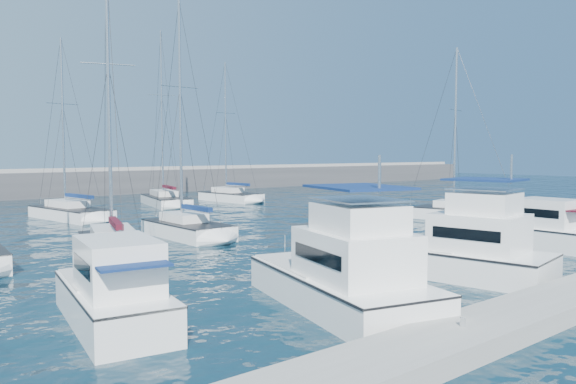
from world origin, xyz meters
TOP-DOWN VIEW (x-y plane):
  - ground at (0.00, 0.00)m, footprint 220.00×220.00m
  - breakwater at (0.00, 52.00)m, footprint 160.00×6.00m
  - dock_cleat_near_port at (-8.00, -11.00)m, footprint 0.16×0.16m
  - motor_yacht_port_outer at (-14.62, -3.04)m, footprint 3.53×7.02m
  - motor_yacht_port_inner at (-7.80, -6.26)m, footprint 5.43×9.01m
  - motor_yacht_stbd_inner at (-0.19, -6.00)m, footprint 4.74×8.15m
  - motor_yacht_stbd_outer at (9.74, -4.21)m, footprint 2.82×6.37m
  - sailboat_mid_b at (-10.23, 7.92)m, footprint 5.23×8.63m
  - sailboat_mid_c at (-3.82, 11.83)m, footprint 2.98×7.18m
  - sailboat_mid_e at (17.81, 6.05)m, footprint 4.75×8.05m
  - sailboat_back_a at (-6.32, 26.42)m, footprint 4.42×9.17m
  - sailboat_back_b at (5.13, 32.37)m, footprint 5.20×9.81m
  - sailboat_back_c at (13.09, 32.44)m, footprint 3.98×8.13m

SIDE VIEW (x-z plane):
  - ground at x=0.00m, z-range 0.00..0.00m
  - sailboat_back_a at x=-6.32m, z-range -6.95..7.99m
  - sailboat_mid_e at x=17.81m, z-range -6.50..7.54m
  - sailboat_mid_b at x=-10.23m, z-range -7.40..8.48m
  - sailboat_back_c at x=13.09m, z-range -7.31..8.39m
  - sailboat_mid_c at x=-3.82m, z-range -7.11..8.20m
  - sailboat_back_b at x=5.13m, z-range -8.52..9.62m
  - dock_cleat_near_port at x=-8.00m, z-range 0.60..0.85m
  - motor_yacht_port_outer at x=-14.62m, z-range -0.66..2.54m
  - motor_yacht_stbd_outer at x=9.74m, z-range -0.66..2.54m
  - breakwater at x=0.00m, z-range -1.17..3.28m
  - motor_yacht_stbd_inner at x=-0.19m, z-range -1.21..3.48m
  - motor_yacht_port_inner at x=-7.80m, z-range -1.21..3.48m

